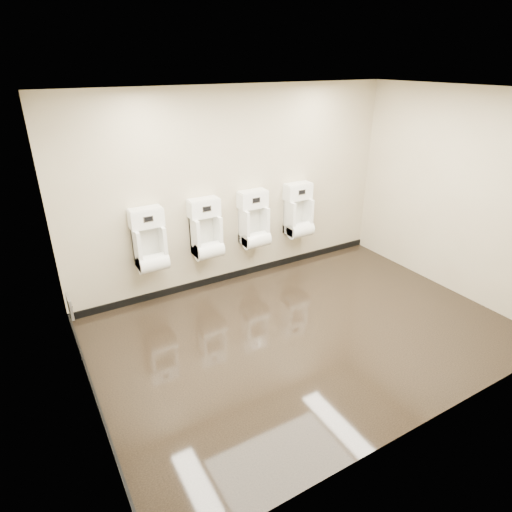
{
  "coord_description": "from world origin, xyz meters",
  "views": [
    {
      "loc": [
        -2.74,
        -3.53,
        3.09
      ],
      "look_at": [
        -0.38,
        0.55,
        0.91
      ],
      "focal_mm": 30.0,
      "sensor_mm": 36.0,
      "label": 1
    }
  ],
  "objects_px": {
    "access_panel": "(70,306)",
    "urinal_0": "(150,245)",
    "urinal_1": "(206,233)",
    "urinal_3": "(299,214)",
    "urinal_2": "(254,223)"
  },
  "relations": [
    {
      "from": "urinal_3",
      "to": "urinal_0",
      "type": "bearing_deg",
      "value": 180.0
    },
    {
      "from": "access_panel",
      "to": "urinal_3",
      "type": "relative_size",
      "value": 0.3
    },
    {
      "from": "urinal_2",
      "to": "urinal_3",
      "type": "distance_m",
      "value": 0.8
    },
    {
      "from": "urinal_2",
      "to": "access_panel",
      "type": "bearing_deg",
      "value": -171.46
    },
    {
      "from": "urinal_1",
      "to": "urinal_2",
      "type": "height_order",
      "value": "same"
    },
    {
      "from": "urinal_3",
      "to": "access_panel",
      "type": "bearing_deg",
      "value": -173.4
    },
    {
      "from": "access_panel",
      "to": "urinal_0",
      "type": "bearing_deg",
      "value": 19.94
    },
    {
      "from": "urinal_1",
      "to": "urinal_3",
      "type": "xyz_separation_m",
      "value": [
        1.57,
        0.0,
        0.0
      ]
    },
    {
      "from": "urinal_0",
      "to": "urinal_1",
      "type": "relative_size",
      "value": 1.0
    },
    {
      "from": "urinal_0",
      "to": "urinal_1",
      "type": "xyz_separation_m",
      "value": [
        0.8,
        0.0,
        0.0
      ]
    },
    {
      "from": "urinal_2",
      "to": "urinal_3",
      "type": "height_order",
      "value": "same"
    },
    {
      "from": "urinal_1",
      "to": "urinal_2",
      "type": "bearing_deg",
      "value": 0.0
    },
    {
      "from": "access_panel",
      "to": "urinal_1",
      "type": "distance_m",
      "value": 1.99
    },
    {
      "from": "access_panel",
      "to": "urinal_1",
      "type": "bearing_deg",
      "value": 11.89
    },
    {
      "from": "urinal_0",
      "to": "urinal_2",
      "type": "bearing_deg",
      "value": 0.0
    }
  ]
}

